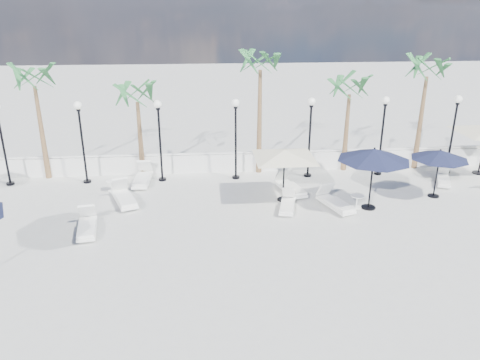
{
  "coord_description": "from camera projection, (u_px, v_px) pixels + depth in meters",
  "views": [
    {
      "loc": [
        -1.47,
        -14.46,
        8.01
      ],
      "look_at": [
        -0.13,
        2.36,
        1.5
      ],
      "focal_mm": 35.0,
      "sensor_mm": 36.0,
      "label": 1
    }
  ],
  "objects": [
    {
      "name": "ground",
      "position": [
        249.0,
        244.0,
        16.44
      ],
      "size": [
        100.0,
        100.0,
        0.0
      ],
      "primitive_type": "plane",
      "color": "#ACACA6",
      "rests_on": "ground"
    },
    {
      "name": "balustrade",
      "position": [
        234.0,
        162.0,
        23.25
      ],
      "size": [
        26.0,
        0.3,
        1.01
      ],
      "color": "silver",
      "rests_on": "ground"
    },
    {
      "name": "lamppost_0",
      "position": [
        1.0,
        133.0,
        20.81
      ],
      "size": [
        0.36,
        0.36,
        3.84
      ],
      "color": "black",
      "rests_on": "ground"
    },
    {
      "name": "lamppost_1",
      "position": [
        81.0,
        131.0,
        21.07
      ],
      "size": [
        0.36,
        0.36,
        3.84
      ],
      "color": "black",
      "rests_on": "ground"
    },
    {
      "name": "lamppost_2",
      "position": [
        159.0,
        129.0,
        21.33
      ],
      "size": [
        0.36,
        0.36,
        3.84
      ],
      "color": "black",
      "rests_on": "ground"
    },
    {
      "name": "lamppost_3",
      "position": [
        236.0,
        128.0,
        21.59
      ],
      "size": [
        0.36,
        0.36,
        3.84
      ],
      "color": "black",
      "rests_on": "ground"
    },
    {
      "name": "lamppost_4",
      "position": [
        310.0,
        126.0,
        21.85
      ],
      "size": [
        0.36,
        0.36,
        3.84
      ],
      "color": "black",
      "rests_on": "ground"
    },
    {
      "name": "lamppost_5",
      "position": [
        383.0,
        125.0,
        22.11
      ],
      "size": [
        0.36,
        0.36,
        3.84
      ],
      "color": "black",
      "rests_on": "ground"
    },
    {
      "name": "lamppost_6",
      "position": [
        454.0,
        123.0,
        22.37
      ],
      "size": [
        0.36,
        0.36,
        3.84
      ],
      "color": "black",
      "rests_on": "ground"
    },
    {
      "name": "palm_0",
      "position": [
        34.0,
        83.0,
        20.93
      ],
      "size": [
        2.6,
        2.6,
        5.5
      ],
      "color": "brown",
      "rests_on": "ground"
    },
    {
      "name": "palm_1",
      "position": [
        137.0,
        99.0,
        21.54
      ],
      "size": [
        2.6,
        2.6,
        4.7
      ],
      "color": "brown",
      "rests_on": "ground"
    },
    {
      "name": "palm_2",
      "position": [
        260.0,
        67.0,
        21.48
      ],
      "size": [
        2.6,
        2.6,
        6.1
      ],
      "color": "brown",
      "rests_on": "ground"
    },
    {
      "name": "palm_3",
      "position": [
        350.0,
        91.0,
        22.22
      ],
      "size": [
        2.6,
        2.6,
        4.9
      ],
      "color": "brown",
      "rests_on": "ground"
    },
    {
      "name": "palm_4",
      "position": [
        427.0,
        74.0,
        22.21
      ],
      "size": [
        2.6,
        2.6,
        5.7
      ],
      "color": "brown",
      "rests_on": "ground"
    },
    {
      "name": "lounger_1",
      "position": [
        87.0,
        226.0,
        17.17
      ],
      "size": [
        0.96,
        2.05,
        0.74
      ],
      "rotation": [
        0.0,
        0.0,
        0.17
      ],
      "color": "white",
      "rests_on": "ground"
    },
    {
      "name": "lounger_2",
      "position": [
        124.0,
        197.0,
        19.63
      ],
      "size": [
        1.39,
        2.24,
        0.8
      ],
      "rotation": [
        0.0,
        0.0,
        0.36
      ],
      "color": "white",
      "rests_on": "ground"
    },
    {
      "name": "lounger_3",
      "position": [
        143.0,
        178.0,
        21.77
      ],
      "size": [
        0.78,
        2.16,
        0.8
      ],
      "rotation": [
        0.0,
        0.0,
        -0.04
      ],
      "color": "white",
      "rests_on": "ground"
    },
    {
      "name": "lounger_4",
      "position": [
        287.0,
        205.0,
        19.05
      ],
      "size": [
        0.96,
        1.81,
        0.65
      ],
      "rotation": [
        0.0,
        0.0,
        -0.25
      ],
      "color": "white",
      "rests_on": "ground"
    },
    {
      "name": "lounger_5",
      "position": [
        335.0,
        202.0,
        19.17
      ],
      "size": [
        1.28,
        2.12,
        0.76
      ],
      "rotation": [
        0.0,
        0.0,
        0.34
      ],
      "color": "white",
      "rests_on": "ground"
    },
    {
      "name": "lounger_6",
      "position": [
        290.0,
        187.0,
        20.75
      ],
      "size": [
        1.2,
        2.19,
        0.78
      ],
      "rotation": [
        0.0,
        0.0,
        0.27
      ],
      "color": "white",
      "rests_on": "ground"
    },
    {
      "name": "lounger_7",
      "position": [
        443.0,
        179.0,
        21.76
      ],
      "size": [
        1.18,
        1.79,
        0.64
      ],
      "rotation": [
        0.0,
        0.0,
        -0.41
      ],
      "color": "white",
      "rests_on": "ground"
    },
    {
      "name": "side_table_1",
      "position": [
        112.0,
        185.0,
        20.89
      ],
      "size": [
        0.5,
        0.5,
        0.48
      ],
      "color": "white",
      "rests_on": "ground"
    },
    {
      "name": "side_table_2",
      "position": [
        357.0,
        200.0,
        19.2
      ],
      "size": [
        0.56,
        0.56,
        0.54
      ],
      "color": "white",
      "rests_on": "ground"
    },
    {
      "name": "parasol_navy_mid",
      "position": [
        374.0,
        155.0,
        18.44
      ],
      "size": [
        2.92,
        2.92,
        2.61
      ],
      "color": "black",
      "rests_on": "ground"
    },
    {
      "name": "parasol_navy_right",
      "position": [
        440.0,
        155.0,
        19.72
      ],
      "size": [
        2.41,
        2.41,
        2.16
      ],
      "color": "black",
      "rests_on": "ground"
    },
    {
      "name": "parasol_cream_sq_a",
      "position": [
        285.0,
        150.0,
        19.22
      ],
      "size": [
        4.93,
        4.93,
        2.42
      ],
      "color": "black",
      "rests_on": "ground"
    }
  ]
}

